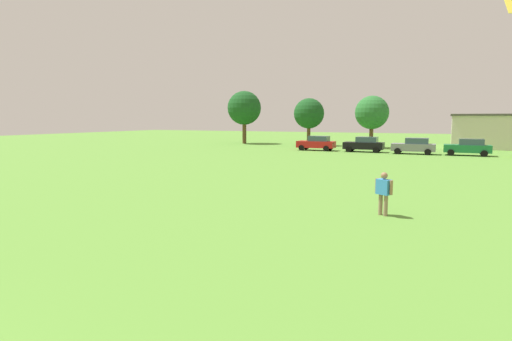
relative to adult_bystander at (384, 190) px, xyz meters
name	(u,v)px	position (x,y,z in m)	size (l,w,h in m)	color
ground_plane	(334,168)	(-5.59, 14.65, -0.99)	(160.00, 160.00, 0.00)	#568C33
adult_bystander	(384,190)	(0.00, 0.00, 0.00)	(0.70, 0.54, 1.67)	#8C7259
parked_car_red_0	(317,143)	(-11.73, 30.68, -0.13)	(4.30, 2.02, 1.68)	red
parked_car_black_1	(364,144)	(-6.27, 30.70, -0.13)	(4.30, 2.02, 1.68)	black
parked_car_gray_2	(414,146)	(-1.06, 30.11, -0.13)	(4.30, 2.02, 1.68)	slate
parked_car_green_3	(468,147)	(3.98, 30.37, -0.13)	(4.30, 2.02, 1.68)	#196B38
tree_far_left	(244,108)	(-25.43, 39.42, 4.22)	(4.95, 4.95, 7.71)	brown
tree_center	(309,114)	(-15.40, 39.13, 3.37)	(4.14, 4.14, 6.45)	brown
tree_far_right	(372,113)	(-6.75, 37.83, 3.42)	(4.19, 4.19, 6.54)	brown
house_left	(499,131)	(7.82, 43.84, 1.14)	(11.16, 9.00, 4.24)	beige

